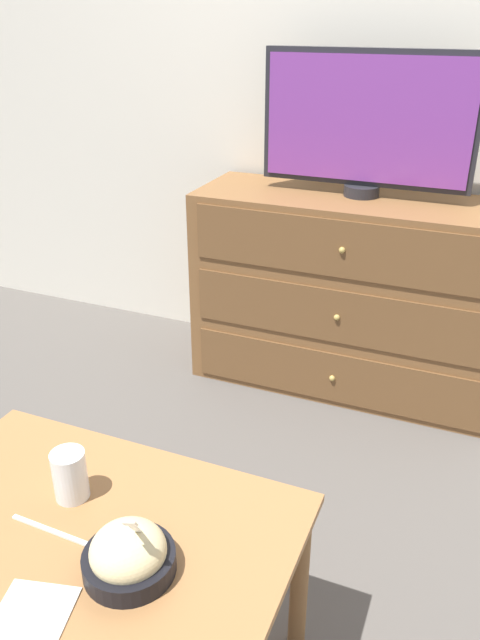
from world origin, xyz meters
name	(u,v)px	position (x,y,z in m)	size (l,w,h in m)	color
ground_plane	(381,359)	(0.00, 0.00, 0.00)	(12.00, 12.00, 0.00)	#56514C
wall_back	(417,58)	(0.00, 0.03, 1.30)	(12.00, 0.05, 2.60)	silver
dresser	(350,295)	(-0.12, -0.25, 0.41)	(1.27, 0.45, 0.82)	brown
tv	(368,122)	(-0.12, -0.21, 1.09)	(0.80, 0.14, 0.53)	#232328
coffee_table	(83,558)	(-0.33, -1.82, 0.41)	(0.88, 0.63, 0.48)	#9E6B3D
takeout_bowl	(129,555)	(-0.18, -1.86, 0.52)	(0.18, 0.18, 0.19)	black
drink_cup	(70,478)	(-0.41, -1.73, 0.53)	(0.08, 0.08, 0.12)	beige
napkin	(32,614)	(-0.29, -2.02, 0.48)	(0.16, 0.16, 0.00)	silver
knife	(50,530)	(-0.39, -1.84, 0.48)	(0.19, 0.02, 0.01)	white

